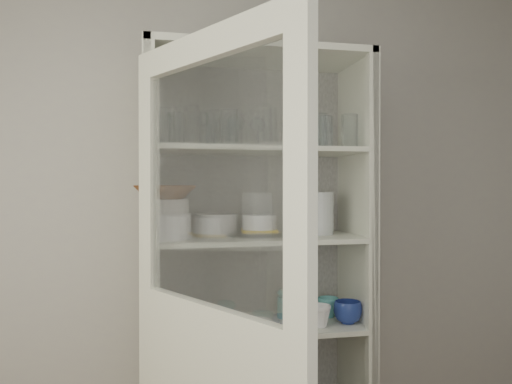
{
  "coord_description": "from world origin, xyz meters",
  "views": [
    {
      "loc": [
        -0.26,
        -0.96,
        1.49
      ],
      "look_at": [
        0.2,
        1.27,
        1.46
      ],
      "focal_mm": 35.0,
      "sensor_mm": 36.0,
      "label": 1
    }
  ],
  "objects_px": {
    "goblet_1": "(237,130)",
    "yellow_trivet": "(259,231)",
    "goblet_2": "(258,132)",
    "measuring_cups": "(210,325)",
    "pantry_cabinet": "(253,302)",
    "mug_blue": "(348,312)",
    "glass_platter": "(259,234)",
    "plate_stack_back": "(216,224)",
    "terracotta_bowl": "(166,192)",
    "white_canister": "(165,311)",
    "white_ramekin": "(259,222)",
    "mug_white": "(319,316)",
    "teal_jar": "(288,305)",
    "cupboard_door": "(211,374)",
    "cream_bowl": "(166,206)",
    "goblet_0": "(217,133)",
    "goblet_3": "(301,133)",
    "grey_bowl_stack": "(318,213)",
    "mug_teal": "(328,307)",
    "plate_stack_front": "(166,226)"
  },
  "relations": [
    {
      "from": "cupboard_door",
      "to": "white_canister",
      "type": "bearing_deg",
      "value": 162.29
    },
    {
      "from": "grey_bowl_stack",
      "to": "mug_white",
      "type": "bearing_deg",
      "value": -106.81
    },
    {
      "from": "cupboard_door",
      "to": "cream_bowl",
      "type": "relative_size",
      "value": 10.28
    },
    {
      "from": "cupboard_door",
      "to": "measuring_cups",
      "type": "height_order",
      "value": "cupboard_door"
    },
    {
      "from": "pantry_cabinet",
      "to": "white_canister",
      "type": "bearing_deg",
      "value": -173.68
    },
    {
      "from": "cupboard_door",
      "to": "grey_bowl_stack",
      "type": "relative_size",
      "value": 10.0
    },
    {
      "from": "goblet_0",
      "to": "white_canister",
      "type": "relative_size",
      "value": 1.14
    },
    {
      "from": "yellow_trivet",
      "to": "glass_platter",
      "type": "bearing_deg",
      "value": 0.0
    },
    {
      "from": "goblet_2",
      "to": "cream_bowl",
      "type": "relative_size",
      "value": 0.89
    },
    {
      "from": "glass_platter",
      "to": "plate_stack_back",
      "type": "bearing_deg",
      "value": 155.61
    },
    {
      "from": "grey_bowl_stack",
      "to": "cream_bowl",
      "type": "bearing_deg",
      "value": -173.58
    },
    {
      "from": "goblet_3",
      "to": "cupboard_door",
      "type": "bearing_deg",
      "value": -126.56
    },
    {
      "from": "goblet_3",
      "to": "teal_jar",
      "type": "height_order",
      "value": "goblet_3"
    },
    {
      "from": "grey_bowl_stack",
      "to": "mug_white",
      "type": "xyz_separation_m",
      "value": [
        -0.04,
        -0.14,
        -0.45
      ]
    },
    {
      "from": "cupboard_door",
      "to": "mug_white",
      "type": "distance_m",
      "value": 0.73
    },
    {
      "from": "goblet_2",
      "to": "mug_blue",
      "type": "relative_size",
      "value": 1.34
    },
    {
      "from": "pantry_cabinet",
      "to": "mug_white",
      "type": "xyz_separation_m",
      "value": [
        0.26,
        -0.19,
        -0.03
      ]
    },
    {
      "from": "plate_stack_back",
      "to": "white_canister",
      "type": "relative_size",
      "value": 1.45
    },
    {
      "from": "white_ramekin",
      "to": "measuring_cups",
      "type": "relative_size",
      "value": 1.65
    },
    {
      "from": "cream_bowl",
      "to": "plate_stack_back",
      "type": "bearing_deg",
      "value": 35.57
    },
    {
      "from": "mug_white",
      "to": "teal_jar",
      "type": "xyz_separation_m",
      "value": [
        -0.09,
        0.19,
        0.01
      ]
    },
    {
      "from": "mug_teal",
      "to": "goblet_0",
      "type": "bearing_deg",
      "value": -172.02
    },
    {
      "from": "goblet_3",
      "to": "cream_bowl",
      "type": "relative_size",
      "value": 0.91
    },
    {
      "from": "teal_jar",
      "to": "measuring_cups",
      "type": "xyz_separation_m",
      "value": [
        -0.39,
        -0.12,
        -0.04
      ]
    },
    {
      "from": "cupboard_door",
      "to": "goblet_0",
      "type": "height_order",
      "value": "cupboard_door"
    },
    {
      "from": "terracotta_bowl",
      "to": "white_canister",
      "type": "relative_size",
      "value": 1.76
    },
    {
      "from": "plate_stack_front",
      "to": "mug_white",
      "type": "relative_size",
      "value": 2.06
    },
    {
      "from": "pantry_cabinet",
      "to": "mug_blue",
      "type": "bearing_deg",
      "value": -20.92
    },
    {
      "from": "goblet_0",
      "to": "goblet_3",
      "type": "bearing_deg",
      "value": -2.79
    },
    {
      "from": "goblet_1",
      "to": "mug_white",
      "type": "height_order",
      "value": "goblet_1"
    },
    {
      "from": "plate_stack_back",
      "to": "measuring_cups",
      "type": "relative_size",
      "value": 2.14
    },
    {
      "from": "pantry_cabinet",
      "to": "goblet_1",
      "type": "relative_size",
      "value": 11.36
    },
    {
      "from": "cupboard_door",
      "to": "yellow_trivet",
      "type": "distance_m",
      "value": 0.81
    },
    {
      "from": "white_ramekin",
      "to": "mug_blue",
      "type": "height_order",
      "value": "white_ramekin"
    },
    {
      "from": "plate_stack_front",
      "to": "measuring_cups",
      "type": "xyz_separation_m",
      "value": [
        0.19,
        0.01,
        -0.44
      ]
    },
    {
      "from": "goblet_0",
      "to": "measuring_cups",
      "type": "bearing_deg",
      "value": -107.3
    },
    {
      "from": "goblet_0",
      "to": "terracotta_bowl",
      "type": "distance_m",
      "value": 0.41
    },
    {
      "from": "cupboard_door",
      "to": "plate_stack_front",
      "type": "xyz_separation_m",
      "value": [
        -0.13,
        0.55,
        0.44
      ]
    },
    {
      "from": "mug_blue",
      "to": "pantry_cabinet",
      "type": "bearing_deg",
      "value": 158.15
    },
    {
      "from": "yellow_trivet",
      "to": "white_ramekin",
      "type": "height_order",
      "value": "white_ramekin"
    },
    {
      "from": "glass_platter",
      "to": "mug_blue",
      "type": "relative_size",
      "value": 2.37
    },
    {
      "from": "yellow_trivet",
      "to": "measuring_cups",
      "type": "distance_m",
      "value": 0.48
    },
    {
      "from": "plate_stack_front",
      "to": "terracotta_bowl",
      "type": "height_order",
      "value": "terracotta_bowl"
    },
    {
      "from": "plate_stack_front",
      "to": "white_canister",
      "type": "relative_size",
      "value": 1.56
    },
    {
      "from": "plate_stack_front",
      "to": "glass_platter",
      "type": "bearing_deg",
      "value": 11.01
    },
    {
      "from": "plate_stack_front",
      "to": "white_canister",
      "type": "height_order",
      "value": "plate_stack_front"
    },
    {
      "from": "goblet_1",
      "to": "yellow_trivet",
      "type": "bearing_deg",
      "value": -38.4
    },
    {
      "from": "goblet_2",
      "to": "measuring_cups",
      "type": "relative_size",
      "value": 1.82
    },
    {
      "from": "goblet_1",
      "to": "plate_stack_front",
      "type": "distance_m",
      "value": 0.57
    },
    {
      "from": "teal_jar",
      "to": "white_canister",
      "type": "xyz_separation_m",
      "value": [
        -0.58,
        -0.04,
        0.01
      ]
    }
  ]
}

